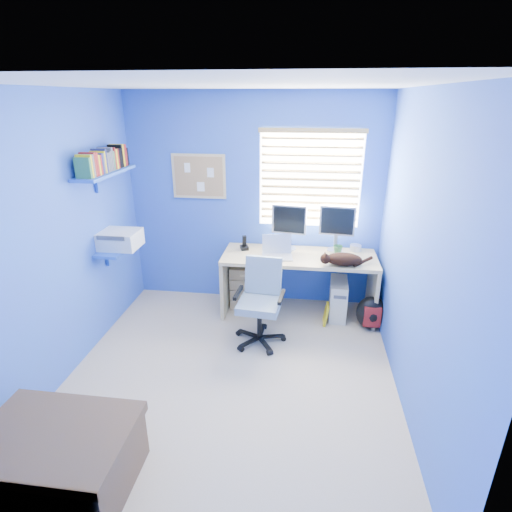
# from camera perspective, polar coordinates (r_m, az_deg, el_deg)

# --- Properties ---
(floor) EXTENTS (3.00, 3.20, 0.00)m
(floor) POSITION_cam_1_polar(r_m,az_deg,el_deg) (3.90, -3.57, -16.60)
(floor) COLOR #BDAC97
(floor) RESTS_ON ground
(ceiling) EXTENTS (3.00, 3.20, 0.00)m
(ceiling) POSITION_cam_1_polar(r_m,az_deg,el_deg) (3.06, -4.75, 23.24)
(ceiling) COLOR white
(ceiling) RESTS_ON wall_back
(wall_back) EXTENTS (3.00, 0.01, 2.50)m
(wall_back) POSITION_cam_1_polar(r_m,az_deg,el_deg) (4.78, -0.31, 7.63)
(wall_back) COLOR blue
(wall_back) RESTS_ON ground
(wall_front) EXTENTS (3.00, 0.01, 2.50)m
(wall_front) POSITION_cam_1_polar(r_m,az_deg,el_deg) (1.92, -13.78, -16.34)
(wall_front) COLOR blue
(wall_front) RESTS_ON ground
(wall_left) EXTENTS (0.01, 3.20, 2.50)m
(wall_left) POSITION_cam_1_polar(r_m,az_deg,el_deg) (3.85, -26.52, 1.77)
(wall_left) COLOR blue
(wall_left) RESTS_ON ground
(wall_right) EXTENTS (0.01, 3.20, 2.50)m
(wall_right) POSITION_cam_1_polar(r_m,az_deg,el_deg) (3.33, 22.12, -0.43)
(wall_right) COLOR blue
(wall_right) RESTS_ON ground
(desk) EXTENTS (1.74, 0.65, 0.74)m
(desk) POSITION_cam_1_polar(r_m,az_deg,el_deg) (4.72, 6.03, -4.09)
(desk) COLOR tan
(desk) RESTS_ON floor
(laptop) EXTENTS (0.37, 0.31, 0.22)m
(laptop) POSITION_cam_1_polar(r_m,az_deg,el_deg) (4.45, 3.09, 1.08)
(laptop) COLOR silver
(laptop) RESTS_ON desk
(monitor_left) EXTENTS (0.41, 0.18, 0.54)m
(monitor_left) POSITION_cam_1_polar(r_m,az_deg,el_deg) (4.66, 4.72, 4.09)
(monitor_left) COLOR silver
(monitor_left) RESTS_ON desk
(monitor_right) EXTENTS (0.41, 0.16, 0.54)m
(monitor_right) POSITION_cam_1_polar(r_m,az_deg,el_deg) (4.68, 11.43, 3.83)
(monitor_right) COLOR silver
(monitor_right) RESTS_ON desk
(phone) EXTENTS (0.12, 0.13, 0.17)m
(phone) POSITION_cam_1_polar(r_m,az_deg,el_deg) (4.70, -1.69, 1.95)
(phone) COLOR black
(phone) RESTS_ON desk
(mug) EXTENTS (0.10, 0.09, 0.10)m
(mug) POSITION_cam_1_polar(r_m,az_deg,el_deg) (4.66, 11.61, 0.87)
(mug) COLOR #306C3B
(mug) RESTS_ON desk
(cd_spindle) EXTENTS (0.13, 0.13, 0.07)m
(cd_spindle) POSITION_cam_1_polar(r_m,az_deg,el_deg) (4.82, 14.04, 1.14)
(cd_spindle) COLOR silver
(cd_spindle) RESTS_ON desk
(cat) EXTENTS (0.41, 0.27, 0.14)m
(cat) POSITION_cam_1_polar(r_m,az_deg,el_deg) (4.36, 12.44, -0.45)
(cat) COLOR black
(cat) RESTS_ON desk
(tower_pc) EXTENTS (0.21, 0.45, 0.45)m
(tower_pc) POSITION_cam_1_polar(r_m,az_deg,el_deg) (4.79, 11.63, -5.97)
(tower_pc) COLOR beige
(tower_pc) RESTS_ON floor
(drawer_boxes) EXTENTS (0.35, 0.28, 0.54)m
(drawer_boxes) POSITION_cam_1_polar(r_m,az_deg,el_deg) (4.89, -1.46, -4.29)
(drawer_boxes) COLOR tan
(drawer_boxes) RESTS_ON floor
(yellow_book) EXTENTS (0.03, 0.17, 0.24)m
(yellow_book) POSITION_cam_1_polar(r_m,az_deg,el_deg) (4.65, 9.95, -8.18)
(yellow_book) COLOR yellow
(yellow_book) RESTS_ON floor
(backpack) EXTENTS (0.34, 0.26, 0.39)m
(backpack) POSITION_cam_1_polar(r_m,az_deg,el_deg) (4.65, 16.12, -7.78)
(backpack) COLOR black
(backpack) RESTS_ON floor
(bed_corner) EXTENTS (0.93, 0.66, 0.45)m
(bed_corner) POSITION_cam_1_polar(r_m,az_deg,el_deg) (3.19, -26.38, -24.58)
(bed_corner) COLOR #523724
(bed_corner) RESTS_ON floor
(office_chair) EXTENTS (0.56, 0.56, 0.89)m
(office_chair) POSITION_cam_1_polar(r_m,az_deg,el_deg) (4.20, 0.63, -8.01)
(office_chair) COLOR black
(office_chair) RESTS_ON floor
(window_blinds) EXTENTS (1.15, 0.05, 1.10)m
(window_blinds) POSITION_cam_1_polar(r_m,az_deg,el_deg) (4.65, 7.74, 10.80)
(window_blinds) COLOR white
(window_blinds) RESTS_ON ground
(corkboard) EXTENTS (0.64, 0.02, 0.52)m
(corkboard) POSITION_cam_1_polar(r_m,az_deg,el_deg) (4.83, -8.17, 11.20)
(corkboard) COLOR tan
(corkboard) RESTS_ON ground
(wall_shelves) EXTENTS (0.42, 0.90, 1.05)m
(wall_shelves) POSITION_cam_1_polar(r_m,az_deg,el_deg) (4.35, -20.03, 7.37)
(wall_shelves) COLOR blue
(wall_shelves) RESTS_ON ground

